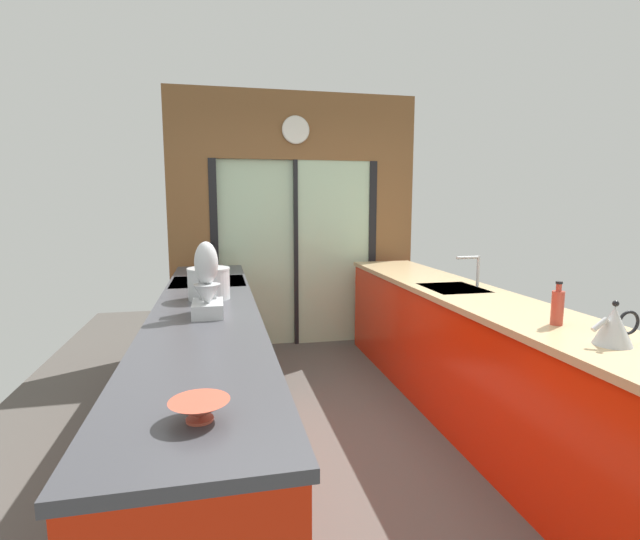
% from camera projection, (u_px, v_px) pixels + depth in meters
% --- Properties ---
extents(ground_plane, '(5.04, 7.60, 0.02)m').
position_uv_depth(ground_plane, '(336.00, 413.00, 3.51)').
color(ground_plane, '#4C4742').
extents(back_wall_unit, '(2.64, 0.12, 2.70)m').
position_uv_depth(back_wall_unit, '(295.00, 205.00, 5.03)').
color(back_wall_unit, brown).
rests_on(back_wall_unit, ground_plane).
extents(left_counter_run, '(0.62, 3.80, 0.92)m').
position_uv_depth(left_counter_run, '(208.00, 387.00, 2.80)').
color(left_counter_run, red).
rests_on(left_counter_run, ground_plane).
extents(right_counter_run, '(0.62, 3.80, 0.92)m').
position_uv_depth(right_counter_run, '(470.00, 357.00, 3.35)').
color(right_counter_run, red).
rests_on(right_counter_run, ground_plane).
extents(sink_faucet, '(0.19, 0.02, 0.24)m').
position_uv_depth(sink_faucet, '(474.00, 266.00, 3.53)').
color(sink_faucet, '#B7BABC').
rests_on(sink_faucet, right_counter_run).
extents(oven_range, '(0.60, 0.60, 0.92)m').
position_uv_depth(oven_range, '(210.00, 336.00, 3.88)').
color(oven_range, black).
rests_on(oven_range, ground_plane).
extents(mixing_bowl_near, '(0.18, 0.18, 0.06)m').
position_uv_depth(mixing_bowl_near, '(200.00, 409.00, 1.37)').
color(mixing_bowl_near, '#BC4C38').
rests_on(mixing_bowl_near, left_counter_run).
extents(mixing_bowl_far, '(0.21, 0.21, 0.07)m').
position_uv_depth(mixing_bowl_far, '(211.00, 269.00, 4.24)').
color(mixing_bowl_far, '#514C47').
rests_on(mixing_bowl_far, left_counter_run).
extents(knife_block, '(0.09, 0.14, 0.27)m').
position_uv_depth(knife_block, '(211.00, 259.00, 4.47)').
color(knife_block, black).
rests_on(knife_block, left_counter_run).
extents(stand_mixer, '(0.17, 0.27, 0.42)m').
position_uv_depth(stand_mixer, '(207.00, 287.00, 2.63)').
color(stand_mixer, '#B7BABC').
rests_on(stand_mixer, left_counter_run).
extents(stock_pot, '(0.28, 0.28, 0.23)m').
position_uv_depth(stock_pot, '(209.00, 283.00, 3.09)').
color(stock_pot, '#B7BABC').
rests_on(stock_pot, left_counter_run).
extents(kettle, '(0.25, 0.16, 0.20)m').
position_uv_depth(kettle, '(614.00, 325.00, 2.09)').
color(kettle, '#B7BABC').
rests_on(kettle, right_counter_run).
extents(soap_bottle_far, '(0.06, 0.06, 0.23)m').
position_uv_depth(soap_bottle_far, '(557.00, 307.00, 2.44)').
color(soap_bottle_far, '#B23D2D').
rests_on(soap_bottle_far, right_counter_run).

